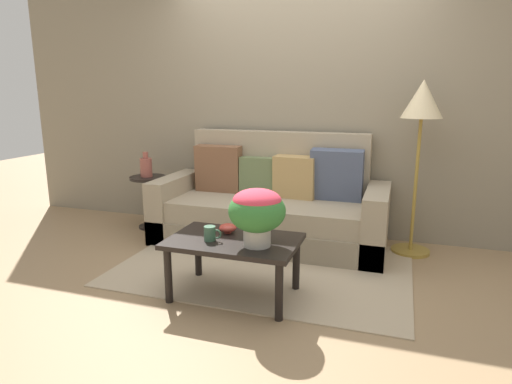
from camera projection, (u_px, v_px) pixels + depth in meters
ground_plane at (263, 268)px, 3.63m from camera, size 14.00×14.00×0.00m
wall_back at (298, 102)px, 4.38m from camera, size 6.40×0.12×2.65m
area_rug at (265, 266)px, 3.67m from camera, size 2.34×1.60×0.01m
couch at (271, 208)px, 4.23m from camera, size 2.17×0.87×1.04m
coffee_table at (234, 247)px, 3.06m from camera, size 0.90×0.58×0.43m
side_table at (149, 192)px, 4.63m from camera, size 0.37×0.37×0.56m
floor_lamp at (421, 114)px, 3.71m from camera, size 0.34×0.34×1.52m
potted_plant at (257, 210)px, 2.86m from camera, size 0.38×0.38×0.38m
coffee_mug at (210, 233)px, 3.01m from camera, size 0.13×0.08×0.10m
snack_bowl at (228, 228)px, 3.17m from camera, size 0.13×0.13×0.07m
table_vase at (146, 167)px, 4.56m from camera, size 0.12×0.12×0.26m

